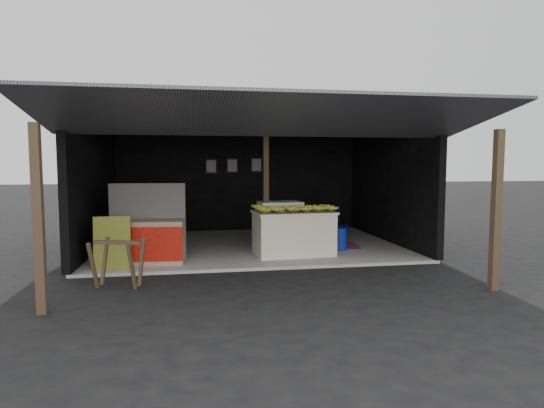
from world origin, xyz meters
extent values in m
plane|color=black|center=(0.00, 0.00, 0.00)|extent=(80.00, 80.00, 0.00)
cube|color=gray|center=(0.00, 2.50, 0.03)|extent=(7.00, 5.00, 0.06)
cube|color=black|center=(0.00, 5.00, 1.51)|extent=(7.00, 0.15, 2.90)
cube|color=black|center=(-3.50, 2.50, 1.51)|extent=(0.15, 5.00, 2.90)
cube|color=black|center=(3.50, 2.50, 1.51)|extent=(0.15, 5.00, 2.90)
cube|color=#232326|center=(0.00, 2.50, 2.96)|extent=(7.20, 5.20, 0.12)
cube|color=#232326|center=(0.00, -0.95, 2.73)|extent=(7.40, 2.47, 0.48)
cube|color=#463423|center=(0.30, 1.90, 1.49)|extent=(0.12, 0.12, 2.85)
cube|color=#463423|center=(-3.30, -1.90, 1.25)|extent=(0.12, 0.12, 2.50)
cube|color=#463423|center=(3.30, -1.90, 1.25)|extent=(0.12, 0.12, 2.50)
cube|color=silver|center=(0.76, 1.12, 0.50)|extent=(1.67, 1.07, 0.88)
cube|color=silver|center=(0.76, 1.12, 0.96)|extent=(1.73, 1.13, 0.04)
cube|color=white|center=(0.63, 1.91, 0.59)|extent=(0.99, 0.69, 1.06)
cube|color=navy|center=(0.63, 1.58, 0.64)|extent=(0.75, 0.06, 0.32)
cube|color=#B21414|center=(0.63, 1.58, 0.27)|extent=(0.48, 0.04, 0.11)
cube|color=#998466|center=(-2.24, 0.79, 0.48)|extent=(1.54, 0.78, 0.84)
cube|color=red|center=(-2.24, 0.46, 0.48)|extent=(1.48, 0.15, 0.65)
cube|color=white|center=(-2.24, 0.45, 0.48)|extent=(0.50, 0.05, 0.17)
cube|color=#1A2B4E|center=(-2.24, 1.07, 1.24)|extent=(1.48, 0.18, 0.70)
cube|color=black|center=(-2.77, 0.31, 0.54)|extent=(0.65, 0.11, 0.97)
cube|color=#463423|center=(-2.86, -0.88, 0.39)|extent=(0.13, 0.29, 0.76)
cube|color=#463423|center=(-2.26, -1.06, 0.39)|extent=(0.13, 0.29, 0.76)
cube|color=#463423|center=(-2.76, -0.51, 0.39)|extent=(0.13, 0.29, 0.76)
cube|color=#463423|center=(-2.15, -0.69, 0.39)|extent=(0.13, 0.29, 0.76)
cube|color=#463423|center=(-2.51, -0.79, 0.73)|extent=(0.76, 0.28, 0.06)
cylinder|color=navy|center=(1.90, 1.45, 0.29)|extent=(0.32, 0.32, 0.47)
cylinder|color=#090B33|center=(2.11, 2.32, 0.27)|extent=(0.03, 0.03, 0.42)
cylinder|color=#090B33|center=(2.41, 2.44, 0.27)|extent=(0.03, 0.03, 0.42)
cylinder|color=#090B33|center=(1.99, 2.62, 0.27)|extent=(0.03, 0.03, 0.42)
cylinder|color=#090B33|center=(2.29, 2.74, 0.27)|extent=(0.03, 0.03, 0.42)
cube|color=#090B33|center=(2.20, 2.53, 0.48)|extent=(0.52, 0.52, 0.04)
cube|color=#090B33|center=(2.13, 2.70, 0.69)|extent=(0.39, 0.19, 0.43)
cube|color=#6E1857|center=(1.73, 1.95, 0.07)|extent=(1.61, 1.18, 0.01)
cube|color=black|center=(-0.80, 4.90, 1.91)|extent=(0.32, 0.03, 0.42)
cube|color=#4C4C59|center=(-0.80, 4.88, 1.91)|extent=(0.26, 0.02, 0.34)
cube|color=black|center=(-0.20, 4.90, 1.93)|extent=(0.32, 0.03, 0.42)
cube|color=#4C4C59|center=(-0.20, 4.88, 1.93)|extent=(0.26, 0.02, 0.34)
cube|color=black|center=(0.50, 4.90, 1.95)|extent=(0.32, 0.03, 0.42)
cube|color=#4C4C59|center=(0.50, 4.88, 1.95)|extent=(0.26, 0.02, 0.34)
camera|label=1|loc=(-1.31, -8.18, 1.97)|focal=30.00mm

